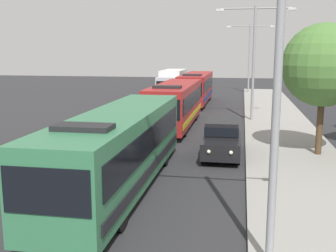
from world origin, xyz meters
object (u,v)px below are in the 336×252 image
at_px(bus_lead, 120,146).
at_px(streetlamp_mid, 254,52).
at_px(bus_middle, 196,87).
at_px(roadside_tree, 324,65).
at_px(white_suv, 222,137).
at_px(box_truck_oncoming, 173,83).
at_px(bus_second_in_line, 175,103).
at_px(streetlamp_near, 279,49).
at_px(streetlamp_far, 250,51).

distance_m(bus_lead, streetlamp_mid, 17.78).
distance_m(bus_middle, roadside_tree, 22.03).
distance_m(white_suv, streetlamp_mid, 11.81).
relative_size(box_truck_oncoming, streetlamp_mid, 0.96).
bearing_deg(bus_second_in_line, white_suv, -64.44).
xyz_separation_m(bus_middle, box_truck_oncoming, (-3.30, 5.11, 0.02)).
bearing_deg(bus_lead, white_suv, 56.89).
bearing_deg(bus_middle, white_suv, -79.94).
height_order(white_suv, box_truck_oncoming, box_truck_oncoming).
relative_size(box_truck_oncoming, streetlamp_near, 0.94).
bearing_deg(white_suv, streetlamp_mid, 81.12).
bearing_deg(bus_middle, box_truck_oncoming, 122.86).
bearing_deg(white_suv, box_truck_oncoming, 105.09).
xyz_separation_m(bus_second_in_line, streetlamp_mid, (5.40, 3.14, 3.61)).
distance_m(bus_middle, box_truck_oncoming, 6.09).
distance_m(white_suv, streetlamp_far, 33.04).
distance_m(bus_lead, roadside_tree, 11.09).
height_order(bus_middle, white_suv, bus_middle).
xyz_separation_m(bus_lead, roadside_tree, (8.54, 6.43, 2.96)).
xyz_separation_m(bus_second_in_line, streetlamp_far, (5.40, 24.99, 3.62)).
height_order(white_suv, streetlamp_far, streetlamp_far).
xyz_separation_m(bus_middle, streetlamp_near, (5.40, -31.81, 3.72)).
relative_size(bus_second_in_line, bus_middle, 0.96).
relative_size(bus_second_in_line, white_suv, 2.31).
height_order(streetlamp_mid, streetlamp_far, streetlamp_mid).
bearing_deg(bus_middle, streetlamp_far, 65.55).
distance_m(box_truck_oncoming, streetlamp_near, 38.12).
bearing_deg(bus_middle, streetlamp_near, -80.37).
bearing_deg(bus_second_in_line, bus_lead, -90.00).
relative_size(bus_lead, roadside_tree, 1.89).
bearing_deg(streetlamp_far, bus_second_in_line, -102.19).
height_order(bus_lead, streetlamp_far, streetlamp_far).
xyz_separation_m(white_suv, roadside_tree, (4.84, 0.76, 3.62)).
distance_m(streetlamp_near, streetlamp_far, 43.69).
bearing_deg(box_truck_oncoming, bus_lead, -84.04).
distance_m(white_suv, box_truck_oncoming, 26.89).
relative_size(streetlamp_near, streetlamp_far, 1.03).
relative_size(bus_middle, white_suv, 2.41).
bearing_deg(streetlamp_far, white_suv, -92.97).
bearing_deg(streetlamp_far, roadside_tree, -84.38).
xyz_separation_m(bus_lead, bus_middle, (-0.00, 26.52, -0.00)).
height_order(box_truck_oncoming, streetlamp_far, streetlamp_far).
relative_size(bus_middle, streetlamp_near, 1.30).
relative_size(bus_second_in_line, roadside_tree, 1.65).
bearing_deg(white_suv, roadside_tree, 8.90).
height_order(box_truck_oncoming, streetlamp_near, streetlamp_near).
distance_m(box_truck_oncoming, streetlamp_far, 11.59).
relative_size(bus_second_in_line, streetlamp_mid, 1.28).
xyz_separation_m(white_suv, streetlamp_far, (1.70, 32.72, 4.28)).
relative_size(bus_second_in_line, streetlamp_near, 1.25).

